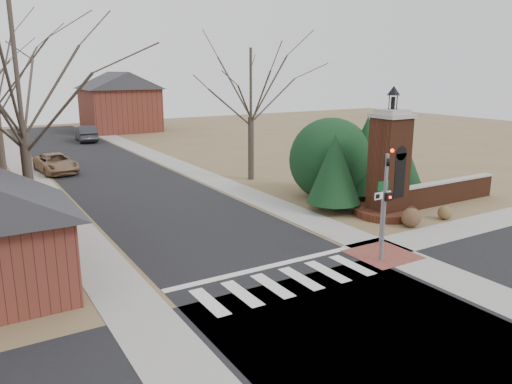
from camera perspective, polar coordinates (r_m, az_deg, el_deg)
ground at (r=17.13m, az=5.07°, el=-11.17°), size 120.00×120.00×0.00m
main_street at (r=36.43m, az=-15.71°, el=1.86°), size 8.00×70.00×0.01m
cross_street at (r=15.08m, az=12.02°, el=-15.10°), size 120.00×8.00×0.01m
crosswalk_zone at (r=17.72m, az=3.53°, el=-10.23°), size 8.00×2.20×0.02m
stop_bar at (r=18.87m, az=0.92°, el=-8.66°), size 8.00×0.35×0.02m
sidewalk_right_main at (r=38.08m, az=-8.17°, el=2.75°), size 2.00×60.00×0.02m
sidewalk_left at (r=35.46m, az=-23.81°, el=0.89°), size 2.00×60.00×0.02m
curb_apron at (r=20.76m, az=14.28°, el=-6.95°), size 2.40×2.40×0.02m
traffic_signal_pole at (r=19.38m, az=14.57°, el=-0.48°), size 0.28×0.41×4.50m
sign_post at (r=21.39m, az=14.22°, el=-0.89°), size 0.90×0.07×2.75m
brick_gate_monument at (r=25.77m, az=14.90°, el=2.03°), size 3.20×3.20×6.47m
brick_garden_wall at (r=29.43m, az=20.85°, el=0.01°), size 7.50×0.50×1.30m
house_distant_right at (r=62.99m, az=-15.35°, el=10.08°), size 8.80×8.80×7.30m
evergreen_near at (r=25.97m, az=8.97°, el=2.71°), size 2.80×2.80×4.10m
evergreen_mid at (r=28.97m, az=12.50°, el=4.30°), size 3.40×3.40×4.70m
evergreen_far at (r=29.81m, az=16.55°, el=2.95°), size 2.40×2.40×3.30m
evergreen_mass at (r=28.98m, az=8.55°, el=4.08°), size 4.80×4.80×4.80m
bare_tree_0 at (r=21.61m, az=-25.85°, el=13.74°), size 8.05×8.05×11.15m
bare_tree_3 at (r=33.05m, az=-0.60°, el=12.89°), size 7.00×7.00×9.70m
pickup_truck at (r=38.66m, az=-21.91°, el=3.07°), size 2.68×5.10×1.37m
distant_car at (r=54.68m, az=-18.85°, el=6.35°), size 2.12×5.10×1.64m
dry_shrub_left at (r=24.58m, az=17.32°, el=-2.81°), size 0.92×0.92×0.92m
dry_shrub_right at (r=26.39m, az=20.77°, el=-2.21°), size 0.69×0.69×0.69m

